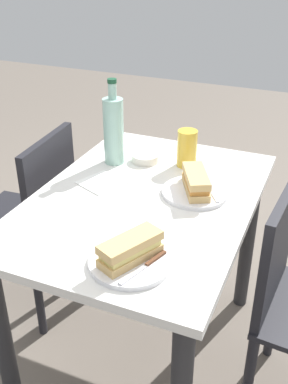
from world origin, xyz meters
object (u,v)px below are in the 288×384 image
knife_far (209,187)px  beer_glass (187,148)px  baguette_sandwich_far (196,182)px  knife_near (146,265)px  dining_table (144,229)px  olive_bowl (145,158)px  baguette_sandwich_near (130,249)px  plate_near (131,261)px  plate_far (195,192)px  water_bottle (114,130)px  chair_near (33,215)px

knife_far → beer_glass: 0.23m
baguette_sandwich_far → knife_near: bearing=0.8°
dining_table → knife_near: bearing=23.9°
knife_far → baguette_sandwich_far: bearing=-50.5°
dining_table → olive_bowl: size_ratio=9.53×
baguette_sandwich_near → plate_near: bearing=14.0°
baguette_sandwich_near → knife_far: (-0.47, 0.08, -0.03)m
plate_far → baguette_sandwich_far: baguette_sandwich_far is taller
plate_near → plate_far: same height
knife_far → olive_bowl: bearing=-115.7°
plate_far → water_bottle: size_ratio=0.70×
knife_near → beer_glass: (-0.66, -0.11, 0.05)m
chair_near → baguette_sandwich_near: 0.87m
dining_table → knife_far: knife_far is taller
chair_near → baguette_sandwich_near: (0.45, 0.67, 0.31)m
plate_far → knife_far: 0.05m
chair_near → knife_near: size_ratio=4.85×
plate_near → baguette_sandwich_near: size_ratio=1.19×
baguette_sandwich_far → water_bottle: 0.40m
olive_bowl → knife_near: bearing=23.1°
knife_near → beer_glass: 0.67m
baguette_sandwich_far → olive_bowl: 0.32m
dining_table → baguette_sandwich_near: (0.35, 0.11, 0.18)m
plate_far → knife_far: size_ratio=1.46×
baguette_sandwich_far → knife_far: bearing=129.5°
water_bottle → chair_near: bearing=-71.5°
chair_near → baguette_sandwich_near: size_ratio=4.35×
chair_near → olive_bowl: bearing=110.4°
knife_far → beer_glass: bearing=-140.6°
dining_table → plate_far: size_ratio=4.44×
chair_near → olive_bowl: size_ratio=7.82×
plate_far → olive_bowl: (-0.18, -0.26, 0.01)m
plate_far → chair_near: bearing=-91.0°
knife_near → plate_far: (-0.45, -0.01, -0.01)m
beer_glass → olive_bowl: (0.03, -0.16, -0.06)m
dining_table → beer_glass: beer_glass is taller
knife_far → olive_bowl: (-0.15, -0.30, -0.00)m
knife_near → baguette_sandwich_far: size_ratio=0.90×
chair_near → water_bottle: water_bottle is taller
baguette_sandwich_near → chair_near: bearing=-124.1°
knife_near → baguette_sandwich_far: (-0.45, -0.01, 0.03)m
chair_near → baguette_sandwich_far: size_ratio=4.35×
knife_near → olive_bowl: (-0.63, -0.27, -0.00)m
beer_glass → knife_near: bearing=9.3°
baguette_sandwich_near → water_bottle: 0.66m
plate_near → dining_table: bearing=-162.6°
plate_near → knife_far: bearing=169.8°
plate_near → knife_far: knife_far is taller
plate_near → baguette_sandwich_far: (-0.44, 0.04, 0.04)m
plate_near → plate_far: 0.44m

